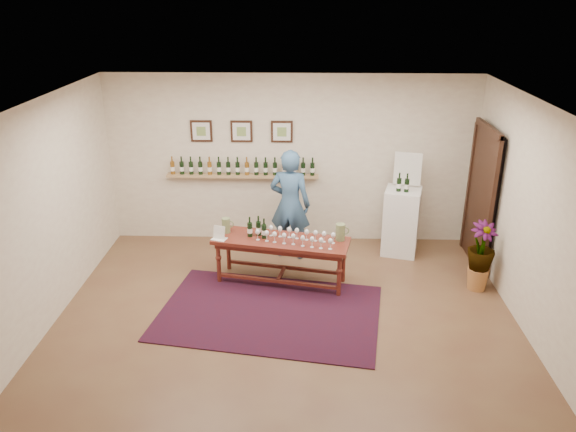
{
  "coord_description": "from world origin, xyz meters",
  "views": [
    {
      "loc": [
        0.22,
        -6.36,
        4.02
      ],
      "look_at": [
        0.0,
        0.8,
        1.1
      ],
      "focal_mm": 35.0,
      "sensor_mm": 36.0,
      "label": 1
    }
  ],
  "objects_px": {
    "tasting_table": "(281,246)",
    "display_pedestal": "(401,221)",
    "potted_plant": "(480,256)",
    "person": "(290,205)"
  },
  "relations": [
    {
      "from": "potted_plant",
      "to": "person",
      "type": "xyz_separation_m",
      "value": [
        -2.71,
        0.99,
        0.37
      ]
    },
    {
      "from": "tasting_table",
      "to": "potted_plant",
      "type": "xyz_separation_m",
      "value": [
        2.82,
        -0.12,
        -0.07
      ]
    },
    {
      "from": "display_pedestal",
      "to": "potted_plant",
      "type": "xyz_separation_m",
      "value": [
        0.93,
        -1.18,
        -0.02
      ]
    },
    {
      "from": "display_pedestal",
      "to": "person",
      "type": "distance_m",
      "value": 1.82
    },
    {
      "from": "display_pedestal",
      "to": "potted_plant",
      "type": "height_order",
      "value": "display_pedestal"
    },
    {
      "from": "tasting_table",
      "to": "display_pedestal",
      "type": "distance_m",
      "value": 2.17
    },
    {
      "from": "potted_plant",
      "to": "tasting_table",
      "type": "bearing_deg",
      "value": 177.59
    },
    {
      "from": "tasting_table",
      "to": "display_pedestal",
      "type": "relative_size",
      "value": 1.87
    },
    {
      "from": "tasting_table",
      "to": "person",
      "type": "distance_m",
      "value": 0.93
    },
    {
      "from": "tasting_table",
      "to": "display_pedestal",
      "type": "bearing_deg",
      "value": 40.77
    }
  ]
}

